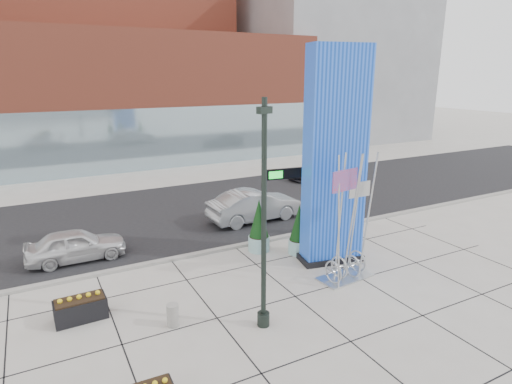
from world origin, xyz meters
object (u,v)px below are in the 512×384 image
concrete_bollard (173,315)px  car_silver_mid (255,206)px  overhead_street_sign (278,181)px  car_white_west (76,245)px  blue_pylon (335,162)px  public_art_sculpture (347,247)px  lamp_post (264,240)px

concrete_bollard → car_silver_mid: car_silver_mid is taller
overhead_street_sign → car_silver_mid: 4.82m
car_white_west → concrete_bollard: bearing=-161.7°
blue_pylon → overhead_street_sign: bearing=139.3°
concrete_bollard → car_silver_mid: size_ratio=0.14×
overhead_street_sign → car_white_west: overhead_street_sign is taller
car_silver_mid → blue_pylon: bearing=-177.9°
blue_pylon → overhead_street_sign: (-1.50, 1.87, -1.00)m
public_art_sculpture → blue_pylon: bearing=67.9°
public_art_sculpture → concrete_bollard: 6.96m
overhead_street_sign → car_silver_mid: size_ratio=0.74×
lamp_post → concrete_bollard: size_ratio=9.57×
concrete_bollard → car_silver_mid: bearing=47.9°
lamp_post → car_white_west: bearing=120.2°
car_white_west → overhead_street_sign: bearing=-110.5°
blue_pylon → car_white_west: (-9.49, 4.95, -3.54)m
lamp_post → concrete_bollard: bearing=152.6°
lamp_post → car_silver_mid: lamp_post is taller
blue_pylon → lamp_post: bearing=-138.0°
lamp_post → overhead_street_sign: (3.37, 4.85, 0.35)m
car_white_west → car_silver_mid: bearing=-83.1°
blue_pylon → car_white_west: blue_pylon is taller
blue_pylon → concrete_bollard: blue_pylon is taller
concrete_bollard → car_silver_mid: (6.88, 7.62, 0.47)m
blue_pylon → concrete_bollard: (-7.38, -1.68, -3.85)m
car_white_west → public_art_sculpture: bearing=-125.4°
blue_pylon → lamp_post: (-4.87, -2.98, -1.35)m
public_art_sculpture → car_white_west: public_art_sculpture is taller
lamp_post → concrete_bollard: (-2.51, 1.30, -2.51)m
blue_pylon → concrete_bollard: size_ratio=11.91×
overhead_street_sign → concrete_bollard: bearing=-140.9°
blue_pylon → car_white_west: 11.28m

